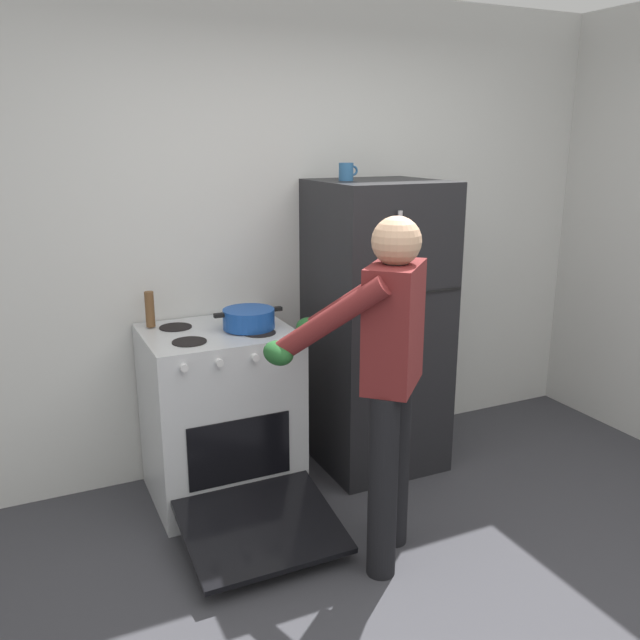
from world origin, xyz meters
The scene contains 7 objects.
kitchen_wall_back centered at (0.00, 1.95, 1.35)m, with size 6.00×0.10×2.70m, color silver.
refrigerator centered at (0.44, 1.57, 0.84)m, with size 0.68×0.72×1.68m.
stove_range centered at (-0.51, 1.55, 0.46)m, with size 0.76×1.23×0.94m.
person_cook centered at (-0.02, 0.70, 0.96)m, with size 0.72×0.75×1.60m.
red_pot centered at (-0.35, 1.52, 0.99)m, with size 0.37×0.27×0.10m.
coffee_mug centered at (0.27, 1.62, 1.73)m, with size 0.11×0.08×0.10m.
pepper_mill centered at (-0.81, 1.77, 1.04)m, with size 0.05×0.05×0.19m, color brown.
Camera 1 is at (-1.44, -1.67, 1.91)m, focal length 37.31 mm.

